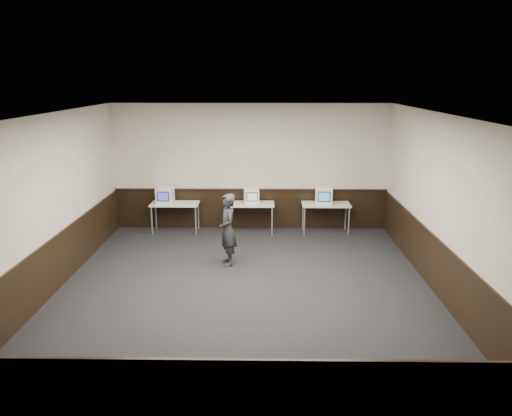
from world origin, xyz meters
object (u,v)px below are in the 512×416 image
Objects in this scene: desk_left at (175,206)px; emac_right at (324,195)px; emac_center at (251,196)px; emac_left at (165,195)px; person at (228,230)px; desk_right at (326,206)px; desk_center at (250,206)px.

desk_left is 2.52× the size of emac_right.
emac_center is at bearing -177.16° from emac_right.
person reaches higher than emac_left.
person is at bearing -107.11° from emac_center.
desk_left is at bearing 8.45° from emac_left.
emac_left reaches higher than desk_right.
desk_left is 3.80m from desk_right.
person reaches higher than desk_left.
person is (-0.41, -2.29, 0.08)m from desk_center.
emac_right is (-0.06, -0.00, 0.28)m from desk_right.
desk_left is 3.75m from emac_right.
desk_center is 1.00× the size of desk_right.
desk_right is (1.90, 0.00, 0.00)m from desk_center.
desk_right is at bearing 3.35° from emac_left.
emac_right is at bearing -7.95° from emac_center.
desk_right is 2.52× the size of emac_right.
desk_right is 2.64× the size of emac_left.
emac_right reaches higher than emac_center.
desk_left is 1.90m from desk_center.
person reaches higher than desk_right.
desk_right is at bearing 0.00° from desk_center.
emac_left is at bearing -174.59° from desk_left.
emac_right reaches higher than emac_left.
emac_center is (-1.87, 0.04, 0.26)m from desk_right.
emac_center is at bearing 56.09° from desk_center.
emac_left is 2.16m from emac_center.
emac_right is at bearing -0.05° from desk_left.
emac_right is (1.84, -0.00, 0.28)m from desk_center.
desk_left is 0.79× the size of person.
person is at bearing -130.25° from emac_right.
desk_center is 2.33m from person.
desk_center is at bearing 180.00° from desk_right.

